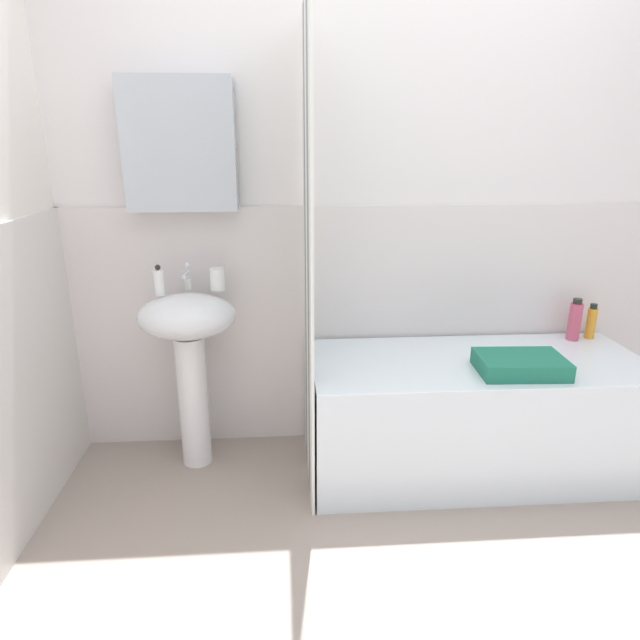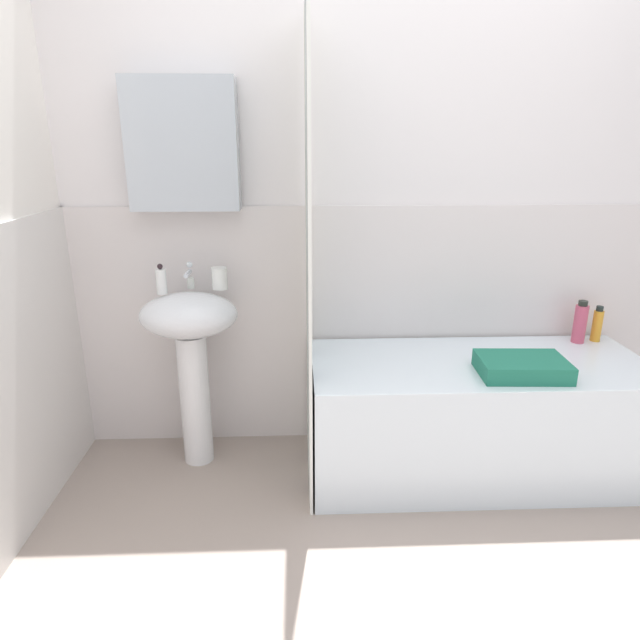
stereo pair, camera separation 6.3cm
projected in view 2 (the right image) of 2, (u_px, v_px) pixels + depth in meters
The scene contains 11 objects.
ground_plane at pixel (447, 633), 1.75m from camera, with size 4.80×5.60×0.04m, color #A09084.
wall_back_tiled at pixel (382, 218), 2.59m from camera, with size 3.60×0.18×2.40m.
sink at pixel (191, 341), 2.50m from camera, with size 0.44×0.34×0.84m.
faucet at pixel (189, 276), 2.49m from camera, with size 0.03×0.12×0.12m.
soap_dispenser at pixel (161, 281), 2.41m from camera, with size 0.05×0.05×0.14m.
toothbrush_cup at pixel (220, 278), 2.49m from camera, with size 0.07×0.07×0.10m, color white.
bathtub at pixel (475, 416), 2.53m from camera, with size 1.51×0.64×0.55m, color white.
shower_curtain at pixel (308, 263), 2.27m from camera, with size 0.01×0.64×2.00m.
body_wash_bottle at pixel (597, 325), 2.68m from camera, with size 0.05×0.05×0.18m.
conditioner_bottle at pixel (580, 323), 2.65m from camera, with size 0.06×0.06×0.21m.
towel_folded at pixel (522, 367), 2.29m from camera, with size 0.36×0.24×0.07m, color #227359.
Camera 2 is at (-0.46, -1.34, 1.47)m, focal length 30.64 mm.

